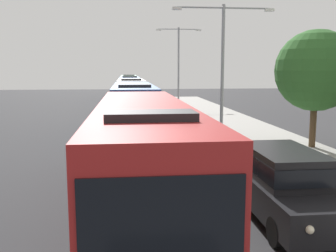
{
  "coord_description": "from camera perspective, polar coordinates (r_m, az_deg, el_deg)",
  "views": [
    {
      "loc": [
        -1.76,
        0.77,
        4.01
      ],
      "look_at": [
        -0.07,
        16.26,
        1.7
      ],
      "focal_mm": 40.85,
      "sensor_mm": 36.0,
      "label": 1
    }
  ],
  "objects": [
    {
      "name": "bus_rear",
      "position": [
        63.7,
        -5.87,
        6.3
      ],
      "size": [
        2.58,
        11.01,
        3.21
      ],
      "color": "#33724C",
      "rests_on": "ground_plane"
    },
    {
      "name": "streetlamp_mid",
      "position": [
        23.77,
        8.17,
        10.56
      ],
      "size": [
        6.19,
        0.28,
        7.7
      ],
      "color": "gray",
      "rests_on": "sidewalk"
    },
    {
      "name": "bus_second_in_line",
      "position": [
        24.37,
        -5.14,
        2.93
      ],
      "size": [
        2.58,
        11.51,
        3.21
      ],
      "color": "#284C8C",
      "rests_on": "ground_plane"
    },
    {
      "name": "bus_middle",
      "position": [
        37.34,
        -5.55,
        4.83
      ],
      "size": [
        2.58,
        11.61,
        3.21
      ],
      "color": "silver",
      "rests_on": "ground_plane"
    },
    {
      "name": "streetlamp_far",
      "position": [
        43.13,
        1.59,
        10.07
      ],
      "size": [
        4.99,
        0.28,
        8.46
      ],
      "color": "gray",
      "rests_on": "sidewalk"
    },
    {
      "name": "bus_fourth_in_line",
      "position": [
        50.38,
        -5.75,
        5.75
      ],
      "size": [
        2.58,
        11.09,
        3.21
      ],
      "color": "#284C8C",
      "rests_on": "ground_plane"
    },
    {
      "name": "roadside_tree",
      "position": [
        20.26,
        21.21,
        7.7
      ],
      "size": [
        3.99,
        3.99,
        5.81
      ],
      "color": "#4C3823",
      "rests_on": "sidewalk"
    },
    {
      "name": "white_suv",
      "position": [
        10.78,
        16.91,
        -7.98
      ],
      "size": [
        1.86,
        4.96,
        1.9
      ],
      "color": "black",
      "rests_on": "ground_plane"
    },
    {
      "name": "bus_lead",
      "position": [
        11.13,
        -3.73,
        -3.63
      ],
      "size": [
        2.58,
        11.94,
        3.21
      ],
      "color": "maroon",
      "rests_on": "ground_plane"
    }
  ]
}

